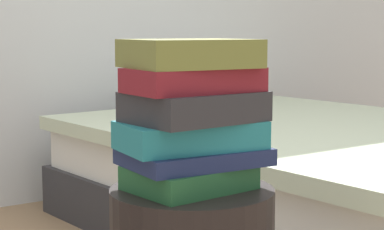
{
  "coord_description": "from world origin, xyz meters",
  "views": [
    {
      "loc": [
        -0.81,
        -1.16,
        0.86
      ],
      "look_at": [
        0.0,
        0.0,
        0.68
      ],
      "focal_mm": 62.68,
      "sensor_mm": 36.0,
      "label": 1
    }
  ],
  "objects_px": {
    "bed": "(308,177)",
    "book_olive": "(191,53)",
    "book_navy": "(194,156)",
    "book_forest": "(188,177)",
    "book_charcoal": "(195,107)",
    "book_teal": "(190,135)",
    "book_maroon": "(196,80)"
  },
  "relations": [
    {
      "from": "book_forest",
      "to": "book_olive",
      "type": "distance_m",
      "value": 0.27
    },
    {
      "from": "book_navy",
      "to": "book_maroon",
      "type": "bearing_deg",
      "value": -110.7
    },
    {
      "from": "book_navy",
      "to": "book_charcoal",
      "type": "xyz_separation_m",
      "value": [
        -0.0,
        -0.01,
        0.11
      ]
    },
    {
      "from": "bed",
      "to": "book_teal",
      "type": "xyz_separation_m",
      "value": [
        -1.2,
        -0.83,
        0.4
      ]
    },
    {
      "from": "book_navy",
      "to": "bed",
      "type": "bearing_deg",
      "value": 39.4
    },
    {
      "from": "book_navy",
      "to": "book_teal",
      "type": "distance_m",
      "value": 0.05
    },
    {
      "from": "book_charcoal",
      "to": "book_maroon",
      "type": "distance_m",
      "value": 0.06
    },
    {
      "from": "book_forest",
      "to": "book_olive",
      "type": "relative_size",
      "value": 0.95
    },
    {
      "from": "book_forest",
      "to": "book_teal",
      "type": "height_order",
      "value": "book_teal"
    },
    {
      "from": "book_forest",
      "to": "book_navy",
      "type": "distance_m",
      "value": 0.05
    },
    {
      "from": "bed",
      "to": "book_maroon",
      "type": "xyz_separation_m",
      "value": [
        -1.19,
        -0.84,
        0.52
      ]
    },
    {
      "from": "book_teal",
      "to": "book_maroon",
      "type": "distance_m",
      "value": 0.12
    },
    {
      "from": "book_navy",
      "to": "book_teal",
      "type": "height_order",
      "value": "book_teal"
    },
    {
      "from": "bed",
      "to": "book_charcoal",
      "type": "distance_m",
      "value": 1.53
    },
    {
      "from": "book_forest",
      "to": "book_olive",
      "type": "bearing_deg",
      "value": 22.7
    },
    {
      "from": "book_charcoal",
      "to": "bed",
      "type": "bearing_deg",
      "value": 32.25
    },
    {
      "from": "book_olive",
      "to": "book_teal",
      "type": "bearing_deg",
      "value": -142.57
    },
    {
      "from": "book_charcoal",
      "to": "book_olive",
      "type": "xyz_separation_m",
      "value": [
        -0.0,
        0.01,
        0.11
      ]
    },
    {
      "from": "bed",
      "to": "book_olive",
      "type": "relative_size",
      "value": 8.14
    },
    {
      "from": "book_maroon",
      "to": "book_olive",
      "type": "relative_size",
      "value": 1.08
    },
    {
      "from": "book_teal",
      "to": "book_olive",
      "type": "distance_m",
      "value": 0.17
    },
    {
      "from": "book_charcoal",
      "to": "book_olive",
      "type": "height_order",
      "value": "book_olive"
    },
    {
      "from": "book_teal",
      "to": "book_charcoal",
      "type": "xyz_separation_m",
      "value": [
        0.01,
        -0.01,
        0.06
      ]
    },
    {
      "from": "book_teal",
      "to": "bed",
      "type": "bearing_deg",
      "value": 42.41
    },
    {
      "from": "book_forest",
      "to": "book_maroon",
      "type": "bearing_deg",
      "value": -43.51
    },
    {
      "from": "book_forest",
      "to": "book_charcoal",
      "type": "relative_size",
      "value": 0.9
    },
    {
      "from": "bed",
      "to": "book_navy",
      "type": "relative_size",
      "value": 7.11
    },
    {
      "from": "book_maroon",
      "to": "bed",
      "type": "bearing_deg",
      "value": 36.61
    },
    {
      "from": "book_teal",
      "to": "book_charcoal",
      "type": "height_order",
      "value": "book_charcoal"
    },
    {
      "from": "book_navy",
      "to": "book_charcoal",
      "type": "height_order",
      "value": "book_charcoal"
    },
    {
      "from": "bed",
      "to": "book_olive",
      "type": "bearing_deg",
      "value": -148.73
    },
    {
      "from": "book_teal",
      "to": "book_navy",
      "type": "bearing_deg",
      "value": 13.45
    }
  ]
}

